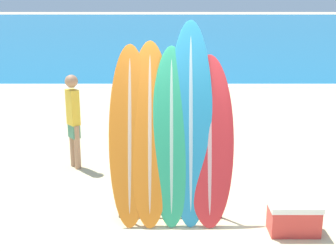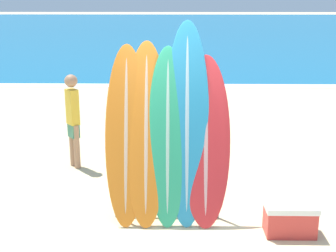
# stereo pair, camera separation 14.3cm
# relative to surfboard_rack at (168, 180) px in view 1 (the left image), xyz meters

# --- Properties ---
(ground_plane) EXTENTS (160.00, 160.00, 0.00)m
(ground_plane) POSITION_rel_surfboard_rack_xyz_m (0.39, -0.42, -0.51)
(ground_plane) COLOR beige
(ocean_water) EXTENTS (120.00, 60.00, 0.01)m
(ocean_water) POSITION_rel_surfboard_rack_xyz_m (0.39, 38.32, -0.51)
(ocean_water) COLOR #146693
(ocean_water) RESTS_ON ground_plane
(surfboard_rack) EXTENTS (1.32, 0.04, 0.96)m
(surfboard_rack) POSITION_rel_surfboard_rack_xyz_m (0.00, 0.00, 0.00)
(surfboard_rack) COLOR #47474C
(surfboard_rack) RESTS_ON ground_plane
(surfboard_slot_0) EXTENTS (0.52, 0.68, 2.17)m
(surfboard_slot_0) POSITION_rel_surfboard_rack_xyz_m (-0.50, 0.01, 0.57)
(surfboard_slot_0) COLOR orange
(surfboard_slot_0) RESTS_ON ground_plane
(surfboard_slot_1) EXTENTS (0.53, 0.73, 2.21)m
(surfboard_slot_1) POSITION_rel_surfboard_rack_xyz_m (-0.25, 0.02, 0.59)
(surfboard_slot_1) COLOR orange
(surfboard_slot_1) RESTS_ON ground_plane
(surfboard_slot_2) EXTENTS (0.50, 0.67, 2.15)m
(surfboard_slot_2) POSITION_rel_surfboard_rack_xyz_m (0.01, -0.00, 0.56)
(surfboard_slot_2) COLOR #289E70
(surfboard_slot_2) RESTS_ON ground_plane
(surfboard_slot_3) EXTENTS (0.54, 0.73, 2.45)m
(surfboard_slot_3) POSITION_rel_surfboard_rack_xyz_m (0.24, 0.04, 0.71)
(surfboard_slot_3) COLOR teal
(surfboard_slot_3) RESTS_ON ground_plane
(surfboard_slot_4) EXTENTS (0.60, 0.67, 2.04)m
(surfboard_slot_4) POSITION_rel_surfboard_rack_xyz_m (0.47, -0.01, 0.51)
(surfboard_slot_4) COLOR red
(surfboard_slot_4) RESTS_ON ground_plane
(person_near_water) EXTENTS (0.25, 0.26, 1.53)m
(person_near_water) POSITION_rel_surfboard_rack_xyz_m (-1.55, 1.82, 0.33)
(person_near_water) COLOR #A87A5B
(person_near_water) RESTS_ON ground_plane
(person_mid_beach) EXTENTS (0.28, 0.23, 1.68)m
(person_mid_beach) POSITION_rel_surfboard_rack_xyz_m (0.42, 7.40, 0.41)
(person_mid_beach) COLOR tan
(person_mid_beach) RESTS_ON ground_plane
(cooler_box) EXTENTS (0.60, 0.35, 0.38)m
(cooler_box) POSITION_rel_surfboard_rack_xyz_m (1.46, -0.39, -0.32)
(cooler_box) COLOR red
(cooler_box) RESTS_ON ground_plane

